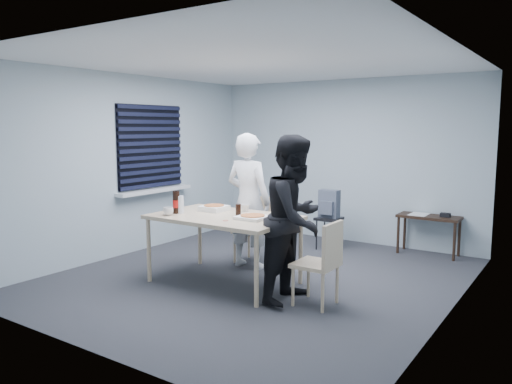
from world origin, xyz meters
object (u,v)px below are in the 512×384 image
Objects in this scene: chair_right at (323,258)px; stool at (329,225)px; mug_a at (168,211)px; person_black at (295,219)px; person_white at (248,201)px; side_table at (429,221)px; backpack at (329,204)px; mug_b at (245,208)px; chair_far at (255,224)px; dining_table at (224,220)px; soda_bottle at (176,203)px.

chair_right reaches higher than stool.
mug_a is (-0.86, -2.55, 0.48)m from stool.
person_black is at bearing 11.37° from mug_a.
person_white reaches higher than side_table.
stool is at bearing -107.13° from person_white.
backpack is 4.19× the size of mug_b.
mug_a is at bearing -102.64° from chair_far.
dining_table is 1.00m from person_black.
soda_bottle is at bearing -127.56° from side_table.
backpack is (-0.67, 2.23, -0.19)m from person_black.
dining_table is at bearing -76.72° from chair_far.
chair_right is (1.57, -1.09, 0.00)m from chair_far.
mug_a is (-0.86, -2.54, 0.17)m from backpack.
mug_b is (-1.61, -2.33, 0.36)m from side_table.
soda_bottle is at bearing -175.69° from chair_right.
person_black is 3.63× the size of stool.
stool is 1.92m from mug_b.
person_black is 2.40m from stool.
mug_b is at bearing -65.90° from chair_far.
dining_table is 1.08m from chair_far.
person_black is 4.22× the size of backpack.
chair_right is 8.90× the size of mug_b.
side_table is at bearing -13.95° from person_black.
side_table is at bearing 19.88° from stool.
soda_bottle is (-0.87, -2.40, 0.57)m from stool.
person_white is at bearing 65.76° from soda_bottle.
dining_table is 1.88× the size of chair_right.
mug_a is at bearing -147.25° from dining_table.
side_table is 2.07× the size of backpack.
person_white is at bearing -106.53° from backpack.
person_black reaches higher than stool.
side_table is at bearing 58.22° from dining_table.
person_black is 2.84m from side_table.
side_table is at bearing 55.38° from mug_b.
side_table is 1.78× the size of stool.
mug_b is (0.30, -0.67, 0.35)m from chair_far.
person_white and person_black have the same top height.
mug_b is at bearing 81.02° from dining_table.
mug_b reaches higher than dining_table.
mug_b is at bearing 42.46° from soda_bottle.
stool is 1.16× the size of backpack.
person_white is 1.63m from stool.
chair_right is 2.77m from side_table.
side_table is 2.85m from mug_b.
chair_far is at bearing 145.24° from chair_right.
chair_far is 1.30m from stool.
chair_far is at bearing 75.53° from soda_bottle.
chair_far is 7.24× the size of mug_a.
side_table is 3.68m from soda_bottle.
chair_right is 1.03× the size of side_table.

